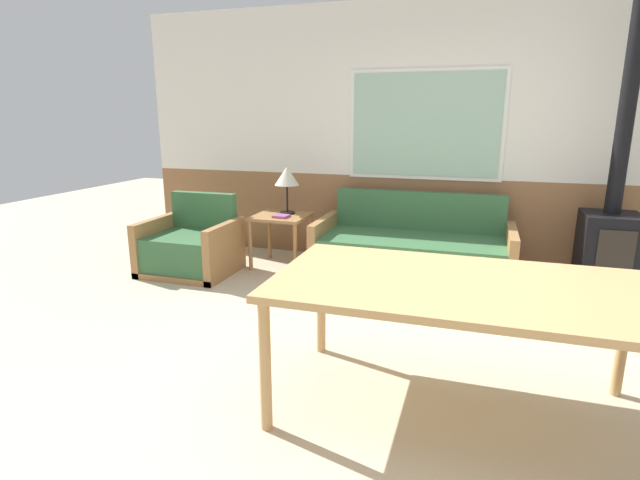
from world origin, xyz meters
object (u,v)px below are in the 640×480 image
side_table (281,223)px  wood_stove (612,223)px  armchair (191,249)px  table_lamp (287,178)px  dining_table (459,294)px  couch (412,253)px

side_table → wood_stove: size_ratio=0.22×
armchair → table_lamp: (0.83, 0.58, 0.69)m
side_table → dining_table: bearing=-49.4°
armchair → couch: bearing=13.1°
armchair → wood_stove: 3.97m
armchair → side_table: 0.96m
wood_stove → couch: bearing=-175.5°
dining_table → table_lamp: bearing=128.9°
table_lamp → wood_stove: 3.08m
side_table → table_lamp: bearing=70.8°
table_lamp → wood_stove: size_ratio=0.19×
wood_stove → dining_table: bearing=-116.6°
couch → dining_table: bearing=-76.8°
armchair → side_table: bearing=30.4°
armchair → table_lamp: size_ratio=1.79×
dining_table → wood_stove: bearing=63.4°
table_lamp → wood_stove: bearing=1.6°
dining_table → armchair: bearing=147.3°
wood_stove → armchair: bearing=-170.3°
couch → side_table: couch is taller
side_table → couch: bearing=2.0°
side_table → wood_stove: wood_stove is taller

